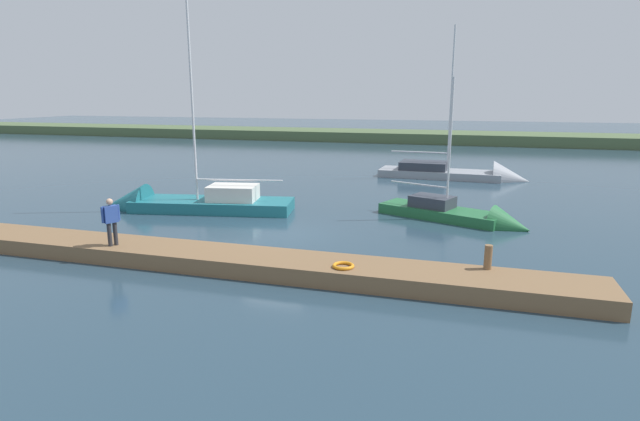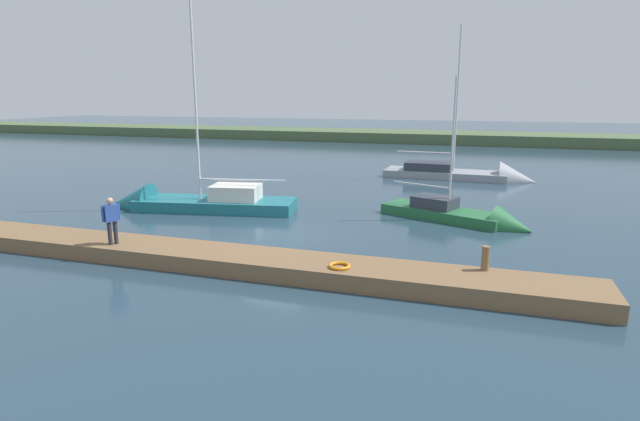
# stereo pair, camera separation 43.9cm
# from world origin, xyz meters

# --- Properties ---
(ground_plane) EXTENTS (200.00, 200.00, 0.00)m
(ground_plane) POSITION_xyz_m (0.00, 0.00, 0.00)
(ground_plane) COLOR #263D4C
(far_shoreline) EXTENTS (180.00, 8.00, 2.40)m
(far_shoreline) POSITION_xyz_m (0.00, -44.83, 0.00)
(far_shoreline) COLOR #4C603D
(far_shoreline) RESTS_ON ground_plane
(dock_pier) EXTENTS (22.65, 1.94, 0.54)m
(dock_pier) POSITION_xyz_m (0.00, 4.21, 0.27)
(dock_pier) COLOR brown
(dock_pier) RESTS_ON ground_plane
(mooring_post_near) EXTENTS (0.23, 0.23, 0.73)m
(mooring_post_near) POSITION_xyz_m (-7.93, 3.53, 0.91)
(mooring_post_near) COLOR brown
(mooring_post_near) RESTS_ON dock_pier
(life_ring_buoy) EXTENTS (0.66, 0.66, 0.10)m
(life_ring_buoy) POSITION_xyz_m (-3.79, 4.59, 0.59)
(life_ring_buoy) COLOR orange
(life_ring_buoy) RESTS_ON dock_pier
(sailboat_far_left) EXTENTS (9.69, 3.91, 12.15)m
(sailboat_far_left) POSITION_xyz_m (6.29, -3.04, 0.21)
(sailboat_far_left) COLOR #1E6B75
(sailboat_far_left) RESTS_ON ground_plane
(sailboat_outer_mooring) EXTENTS (7.03, 4.24, 7.17)m
(sailboat_outer_mooring) POSITION_xyz_m (-7.10, -4.52, 0.14)
(sailboat_outer_mooring) COLOR #236638
(sailboat_outer_mooring) RESTS_ON ground_plane
(sailboat_inner_slip) EXTENTS (10.01, 3.01, 11.30)m
(sailboat_inner_slip) POSITION_xyz_m (-7.03, -16.98, 0.11)
(sailboat_inner_slip) COLOR gray
(sailboat_inner_slip) RESTS_ON ground_plane
(person_on_dock) EXTENTS (0.41, 0.56, 1.64)m
(person_on_dock) POSITION_xyz_m (4.31, 4.61, 1.48)
(person_on_dock) COLOR #28282D
(person_on_dock) RESTS_ON dock_pier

